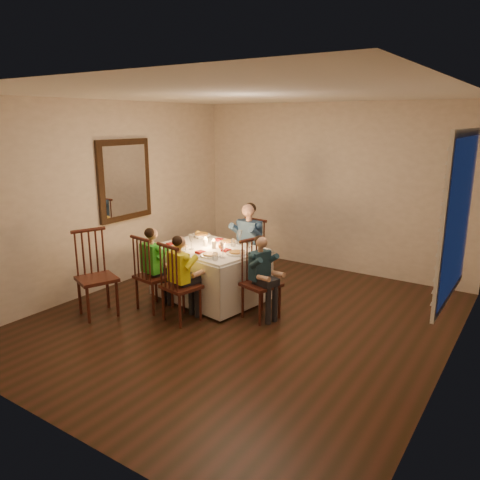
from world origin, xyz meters
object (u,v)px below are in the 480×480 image
Objects in this scene: child_green at (155,308)px; child_teal at (261,318)px; chair_near_left at (155,308)px; serving_bowl at (201,236)px; chair_adult at (248,285)px; child_yellow at (182,320)px; dining_table at (210,262)px; chair_extra at (100,315)px; adult at (248,285)px; chair_end at (261,318)px; chair_near_right at (182,320)px.

child_green reaches higher than child_teal.
chair_near_left is 4.10× the size of serving_bowl.
chair_adult is 1.46m from child_yellow.
chair_adult is (0.16, 0.70, -0.51)m from dining_table.
serving_bowl reaches higher than chair_adult.
adult is at bearing -5.30° from chair_extra.
chair_end is at bearing -43.27° from adult.
chair_adult is 1.46m from chair_near_right.
chair_near_left is at bearing -104.95° from chair_adult.
serving_bowl is (-0.55, -0.37, 0.74)m from adult.
dining_table is 0.88m from chair_adult.
chair_end is (1.27, 0.50, 0.00)m from chair_near_left.
chair_near_left is 1.47m from adult.
child_teal is at bearing -164.51° from chair_end.
child_teal is (0.75, 0.58, 0.00)m from chair_near_right.
chair_extra reaches higher than child_yellow.
chair_near_right is 1.05m from chair_extra.
child_yellow is at bearing -0.00° from chair_near_right.
serving_bowl is at bearing -140.19° from adult.
child_green is at bearing -17.41° from chair_extra.
child_green is at bearing 2.18° from chair_near_right.
dining_table reaches higher than child_teal.
serving_bowl is at bearing -51.82° from child_yellow.
chair_extra is 1.99m from child_teal.
adult is at bearing -78.60° from chair_near_right.
chair_extra is (-0.43, -0.53, 0.00)m from chair_near_left.
chair_end is 1.37m from child_green.
child_yellow is at bearing -63.41° from serving_bowl.
chair_end is at bearing -150.78° from chair_near_left.
child_yellow is at bearing 178.48° from child_green.
chair_extra is 1.04× the size of child_teal.
adult is at bearing -78.60° from child_yellow.
adult is 1.15m from child_teal.
dining_table is at bearing -110.80° from chair_near_left.
adult is 1.18× the size of child_teal.
dining_table reaches higher than chair_extra.
chair_near_right is at bearing -84.04° from chair_adult.
serving_bowl is at bearing 84.21° from chair_end.
chair_near_left is at bearing 126.82° from child_teal.
chair_extra is (-1.70, -1.03, 0.00)m from chair_end.
chair_extra is at bearing 59.06° from chair_near_left.
chair_end is 1.58m from serving_bowl.
chair_extra reaches higher than child_green.
chair_extra reaches higher than chair_end.
child_yellow is 1.43m from serving_bowl.
chair_near_left is 1.37m from child_teal.
child_teal is at bearing -21.28° from serving_bowl.
child_yellow is (0.00, 0.00, 0.00)m from chair_near_right.
serving_bowl reaches higher than chair_near_right.
child_teal is 1.58m from serving_bowl.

